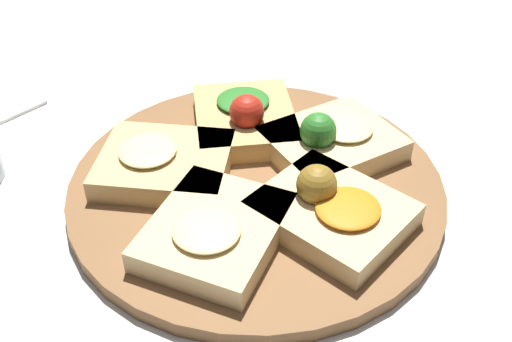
# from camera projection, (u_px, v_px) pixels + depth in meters

# --- Properties ---
(ground_plane) EXTENTS (3.00, 3.00, 0.00)m
(ground_plane) POSITION_uv_depth(u_px,v_px,m) (256.00, 192.00, 0.66)
(ground_plane) COLOR silver
(serving_board) EXTENTS (0.41, 0.41, 0.02)m
(serving_board) POSITION_uv_depth(u_px,v_px,m) (256.00, 186.00, 0.66)
(serving_board) COLOR brown
(serving_board) RESTS_ON ground_plane
(focaccia_slice_0) EXTENTS (0.14, 0.16, 0.06)m
(focaccia_slice_0) POSITION_uv_depth(u_px,v_px,m) (331.00, 209.00, 0.59)
(focaccia_slice_0) COLOR #E5C689
(focaccia_slice_0) RESTS_ON serving_board
(focaccia_slice_1) EXTENTS (0.18, 0.17, 0.06)m
(focaccia_slice_1) POSITION_uv_depth(u_px,v_px,m) (331.00, 141.00, 0.68)
(focaccia_slice_1) COLOR #E5C689
(focaccia_slice_1) RESTS_ON serving_board
(focaccia_slice_2) EXTENTS (0.18, 0.18, 0.06)m
(focaccia_slice_2) POSITION_uv_depth(u_px,v_px,m) (245.00, 117.00, 0.72)
(focaccia_slice_2) COLOR tan
(focaccia_slice_2) RESTS_ON serving_board
(focaccia_slice_3) EXTENTS (0.16, 0.17, 0.03)m
(focaccia_slice_3) POSITION_uv_depth(u_px,v_px,m) (163.00, 163.00, 0.65)
(focaccia_slice_3) COLOR #DBB775
(focaccia_slice_3) RESTS_ON serving_board
(focaccia_slice_4) EXTENTS (0.15, 0.13, 0.03)m
(focaccia_slice_4) POSITION_uv_depth(u_px,v_px,m) (215.00, 231.00, 0.57)
(focaccia_slice_4) COLOR #E5C689
(focaccia_slice_4) RESTS_ON serving_board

